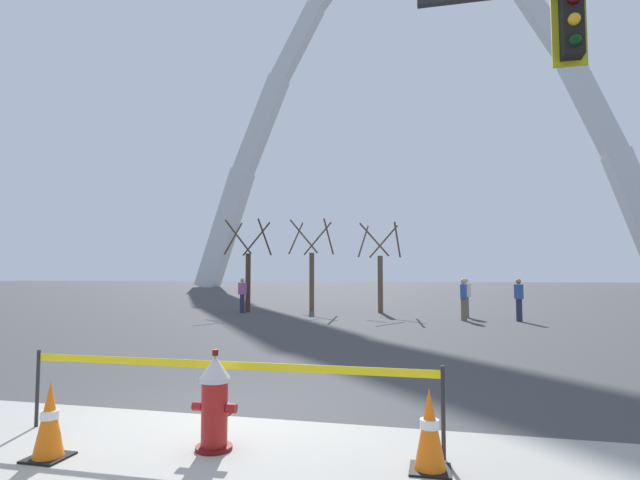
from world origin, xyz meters
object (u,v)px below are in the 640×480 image
Objects in this scene: pedestrian_walking_left at (464,299)px; pedestrian_walking_right at (466,297)px; monument_arch at (413,119)px; traffic_cone_mid_sidewalk at (430,430)px; fire_hydrant at (215,402)px; pedestrian_standing_center at (519,299)px; traffic_cone_by_hydrant at (49,421)px; pedestrian_near_trees at (242,295)px.

pedestrian_walking_right is (0.17, 1.53, 0.00)m from pedestrian_walking_left.
pedestrian_walking_left is at bearing -85.47° from monument_arch.
monument_arch reaches higher than traffic_cone_mid_sidewalk.
pedestrian_standing_center reaches higher than fire_hydrant.
fire_hydrant reaches higher than traffic_cone_by_hydrant.
fire_hydrant is 1.54m from traffic_cone_by_hydrant.
pedestrian_standing_center is (3.08, 15.35, 0.46)m from traffic_cone_mid_sidewalk.
pedestrian_walking_left is (4.59, 15.71, 0.46)m from traffic_cone_by_hydrant.
monument_arch is (-2.52, 60.75, 21.75)m from traffic_cone_mid_sidewalk.
traffic_cone_by_hydrant is 17.18m from pedestrian_standing_center.
traffic_cone_mid_sidewalk is at bearing -63.08° from pedestrian_near_trees.
fire_hydrant is at bearing -108.69° from pedestrian_standing_center.
pedestrian_walking_left is at bearing 73.70° from traffic_cone_by_hydrant.
fire_hydrant is 64.43m from monument_arch.
pedestrian_near_trees is (-11.68, 1.60, 0.00)m from pedestrian_standing_center.
pedestrian_near_trees is at bearing 169.73° from pedestrian_walking_left.
pedestrian_walking_right is 1.00× the size of pedestrian_near_trees.
fire_hydrant is 1.36× the size of traffic_cone_by_hydrant.
traffic_cone_by_hydrant is 17.90m from pedestrian_walking_right.
pedestrian_walking_left is 1.00× the size of pedestrian_walking_right.
fire_hydrant is 2.10m from traffic_cone_mid_sidewalk.
monument_arch is 49.08m from pedestrian_near_trees.
pedestrian_standing_center is at bearing 4.36° from pedestrian_walking_left.
monument_arch reaches higher than pedestrian_standing_center.
pedestrian_walking_right is at bearing -85.10° from monument_arch.
pedestrian_walking_left reaches higher than fire_hydrant.
monument_arch reaches higher than pedestrian_near_trees.
traffic_cone_by_hydrant is 0.46× the size of pedestrian_near_trees.
monument_arch is 38.21× the size of pedestrian_near_trees.
pedestrian_standing_center is at bearing 71.31° from fire_hydrant.
fire_hydrant is at bearing -101.34° from pedestrian_walking_right.
pedestrian_standing_center is (5.17, 15.28, 0.35)m from fire_hydrant.
traffic_cone_by_hydrant is 18.20m from pedestrian_near_trees.
traffic_cone_mid_sidewalk is 64.58m from monument_arch.
pedestrian_standing_center is 11.79m from pedestrian_near_trees.
pedestrian_standing_center is at bearing -7.81° from pedestrian_near_trees.
monument_arch is at bearing 82.10° from pedestrian_near_trees.
pedestrian_walking_right is at bearing 85.73° from traffic_cone_mid_sidewalk.
fire_hydrant is 17.00m from pedestrian_walking_right.
pedestrian_near_trees is at bearing -97.90° from monument_arch.
pedestrian_walking_left is 1.00× the size of pedestrian_near_trees.
pedestrian_standing_center is (5.60, -45.41, -21.29)m from monument_arch.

